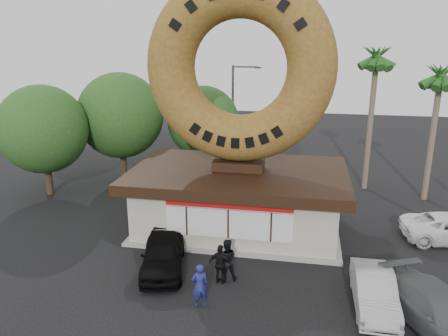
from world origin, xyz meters
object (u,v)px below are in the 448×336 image
car_silver (374,291)px  car_grey (440,313)px  giant_donut (240,68)px  street_lamp (235,114)px  car_black (163,254)px  person_center (226,260)px  person_left (200,285)px  person_right (221,264)px  donut_shop (238,197)px

car_silver → car_grey: bearing=-28.2°
giant_donut → car_silver: bearing=-45.2°
street_lamp → car_black: (-0.74, -14.99, -3.73)m
car_black → car_silver: 8.88m
street_lamp → person_center: size_ratio=4.31×
person_left → person_right: 1.82m
person_center → car_silver: 5.95m
person_center → car_silver: bearing=152.9°
person_center → car_grey: person_center is taller
giant_donut → car_silver: 11.74m
car_silver → person_center: bearing=171.2°
giant_donut → person_center: bearing=-86.6°
car_black → car_grey: car_black is taller
car_silver → person_right: bearing=174.2°
donut_shop → car_black: size_ratio=2.52×
person_left → giant_donut: bearing=-117.4°
person_center → car_silver: (5.88, -0.89, -0.24)m
person_left → car_black: 3.30m
street_lamp → person_center: (2.17, -15.33, -3.55)m
person_right → car_silver: (6.06, -0.60, -0.18)m
donut_shop → person_center: bearing=-86.6°
car_silver → person_left: bearing=-170.1°
donut_shop → giant_donut: bearing=90.0°
donut_shop → car_grey: 11.06m
person_center → car_black: 2.94m
person_right → car_grey: size_ratio=0.34×
person_left → car_grey: person_left is taller
person_left → car_silver: size_ratio=0.43×
person_left → car_grey: size_ratio=0.34×
car_black → car_silver: car_black is taller
person_right → car_grey: 8.28m
giant_donut → street_lamp: 10.92m
donut_shop → person_right: donut_shop is taller
person_left → car_silver: bearing=165.2°
street_lamp → person_left: bearing=-85.0°
donut_shop → person_left: donut_shop is taller
person_center → car_silver: person_center is taller
person_left → car_black: size_ratio=0.40×
person_center → person_right: size_ratio=1.07×
giant_donut → car_grey: (8.24, -7.32, -7.72)m
person_center → car_black: (-2.91, 0.35, -0.17)m
street_lamp → car_black: size_ratio=1.80×
street_lamp → car_grey: street_lamp is taller
donut_shop → car_grey: (8.24, -7.30, -1.02)m
person_left → car_black: (-2.26, 2.40, -0.13)m
street_lamp → car_black: street_lamp is taller
car_silver → street_lamp: bearing=116.2°
donut_shop → car_silver: 8.84m
person_right → car_grey: (8.10, -1.69, -0.12)m
car_black → car_silver: size_ratio=1.07×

